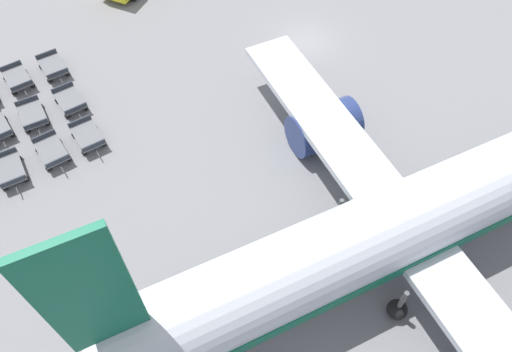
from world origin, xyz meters
The scene contains 10 objects.
ground_plane centered at (0.00, 0.00, 0.00)m, with size 500.00×500.00×0.00m, color gray.
airplane centered at (17.31, -4.28, 3.22)m, with size 31.12×36.65×12.38m.
baggage_dolly_row_mid_a_col_c centered at (2.39, -21.98, 0.47)m, with size 3.19×1.68×0.92m.
baggage_dolly_row_mid_b_col_a centered at (-5.35, -19.87, 0.47)m, with size 3.23×1.81×0.92m.
baggage_dolly_row_mid_b_col_b centered at (-1.44, -19.77, 0.47)m, with size 3.18×1.66×0.92m.
baggage_dolly_row_mid_b_col_c centered at (2.13, -19.43, 0.47)m, with size 3.23×1.82×0.92m.
baggage_dolly_row_far_col_a centered at (-5.42, -17.41, 0.47)m, with size 3.22×1.77×0.92m.
baggage_dolly_row_far_col_b centered at (-1.57, -17.28, 0.47)m, with size 3.23×1.81×0.92m.
baggage_dolly_row_far_col_c centered at (1.96, -17.15, 0.47)m, with size 3.22×1.77×0.92m.
stand_guidance_stripe centered at (17.36, -11.84, 0.00)m, with size 1.28×24.89×0.01m.
Camera 1 is at (24.85, -17.46, 23.99)m, focal length 35.00 mm.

